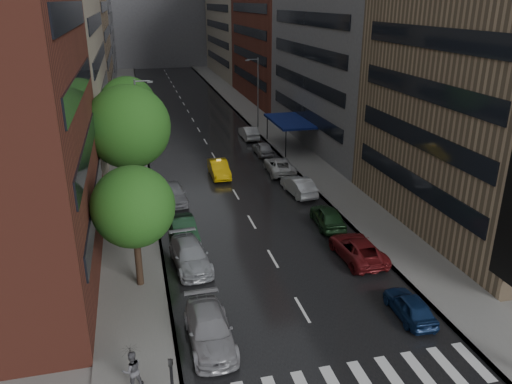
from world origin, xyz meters
TOP-DOWN VIEW (x-y plane):
  - ground at (0.00, 0.00)m, footprint 220.00×220.00m
  - road at (0.00, 50.00)m, footprint 14.00×140.00m
  - sidewalk_left at (-9.00, 50.00)m, footprint 4.00×140.00m
  - sidewalk_right at (9.00, 50.00)m, footprint 4.00×140.00m
  - buildings_left at (-15.00, 58.79)m, footprint 8.00×108.00m
  - buildings_right at (15.00, 56.70)m, footprint 8.05×109.10m
  - tree_near at (-8.60, 8.68)m, footprint 4.71×4.71m
  - tree_mid at (-8.60, 20.29)m, footprint 6.40×6.40m
  - tree_far at (-8.60, 33.22)m, footprint 5.65×5.65m
  - taxi at (-0.58, 27.14)m, footprint 1.66×4.74m
  - parked_cars_left at (-5.40, 11.33)m, footprint 2.60×24.12m
  - parked_cars_right at (5.40, 20.73)m, footprint 2.77×42.44m
  - ped_black_umbrella at (-9.16, 0.06)m, footprint 1.03×0.98m
  - street_lamp_left at (-7.72, 30.00)m, footprint 1.74×0.22m
  - street_lamp_right at (7.72, 45.00)m, footprint 1.74×0.22m
  - awning at (8.98, 35.00)m, footprint 4.00×8.00m

SIDE VIEW (x-z plane):
  - ground at x=0.00m, z-range 0.00..0.00m
  - road at x=0.00m, z-range 0.00..0.01m
  - sidewalk_left at x=-9.00m, z-range 0.00..0.15m
  - sidewalk_right at x=9.00m, z-range 0.00..0.15m
  - parked_cars_right at x=5.40m, z-range -0.04..1.54m
  - parked_cars_left at x=-5.40m, z-range -0.01..1.56m
  - taxi at x=-0.58m, z-range 0.00..1.56m
  - ped_black_umbrella at x=-9.16m, z-range 0.33..2.42m
  - awning at x=8.98m, z-range 1.57..4.70m
  - street_lamp_left at x=-7.72m, z-range 0.39..9.39m
  - street_lamp_right at x=7.72m, z-range 0.39..9.39m
  - tree_near at x=-8.60m, z-range 1.38..8.89m
  - tree_far at x=-8.60m, z-range 1.66..10.66m
  - tree_mid at x=-8.60m, z-range 1.89..12.09m
  - buildings_right at x=15.00m, z-range -2.97..33.03m
  - buildings_left at x=-15.00m, z-range -3.01..34.99m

